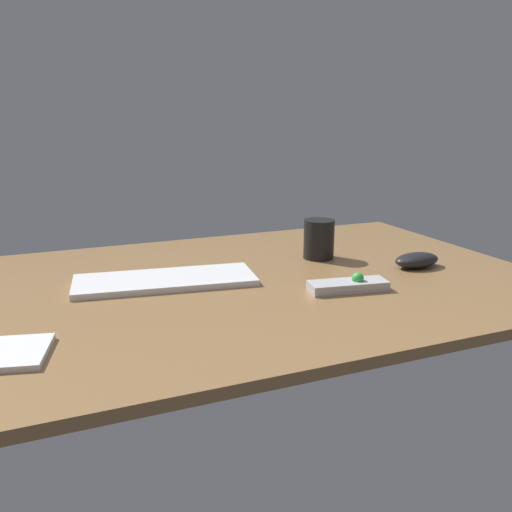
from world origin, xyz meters
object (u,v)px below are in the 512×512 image
Objects in this scene: keyboard at (165,280)px; coffee_mug at (319,239)px; computer_mouse at (417,260)px; media_remote at (349,285)px.

coffee_mug reaches higher than keyboard.
keyboard is at bearing 167.53° from computer_mouse.
keyboard is at bearing 159.39° from media_remote.
coffee_mug is at bearing 84.28° from media_remote.
computer_mouse reaches higher than keyboard.
computer_mouse is 0.68× the size of media_remote.
keyboard is 39.98cm from coffee_mug.
coffee_mug is at bearing 135.04° from computer_mouse.
keyboard is 37.94cm from media_remote.
media_remote is 1.73× the size of coffee_mug.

